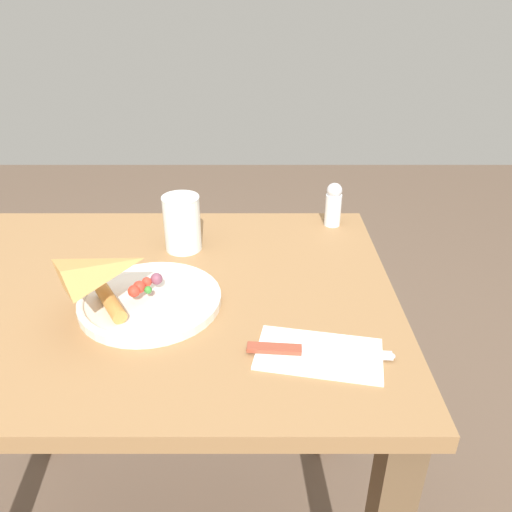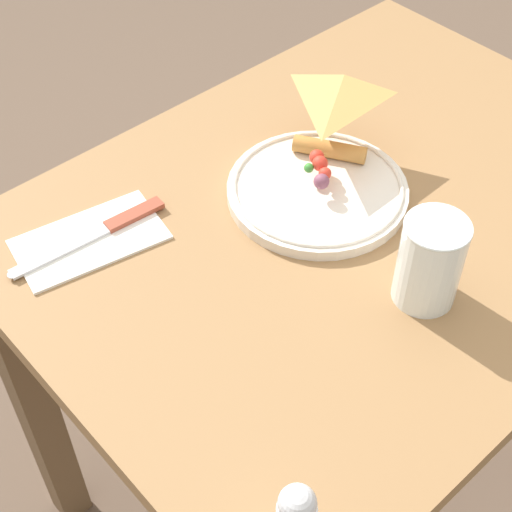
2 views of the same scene
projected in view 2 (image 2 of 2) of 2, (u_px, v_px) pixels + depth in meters
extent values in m
plane|color=brown|center=(321.00, 480.00, 1.59)|extent=(6.00, 6.00, 0.00)
cube|color=olive|center=(354.00, 216.00, 1.05)|extent=(0.90, 0.68, 0.03)
cube|color=brown|center=(367.00, 186.00, 1.66)|extent=(0.06, 0.06, 0.73)
cube|color=brown|center=(35.00, 405.00, 1.29)|extent=(0.06, 0.06, 0.73)
cylinder|color=silver|center=(317.00, 191.00, 1.05)|extent=(0.24, 0.24, 0.02)
torus|color=silver|center=(318.00, 186.00, 1.05)|extent=(0.23, 0.23, 0.01)
pyramid|color=tan|center=(318.00, 181.00, 1.04)|extent=(0.17, 0.16, 0.02)
cylinder|color=#C68942|center=(330.00, 149.00, 1.08)|extent=(0.07, 0.10, 0.02)
sphere|color=#388433|center=(309.00, 168.00, 1.04)|extent=(0.01, 0.01, 0.01)
sphere|color=red|center=(320.00, 163.00, 1.04)|extent=(0.02, 0.02, 0.02)
sphere|color=red|center=(315.00, 158.00, 1.05)|extent=(0.02, 0.02, 0.02)
sphere|color=red|center=(325.00, 174.00, 1.03)|extent=(0.02, 0.02, 0.02)
sphere|color=#7A4256|center=(321.00, 181.00, 1.02)|extent=(0.02, 0.02, 0.02)
cylinder|color=white|center=(430.00, 262.00, 0.90)|extent=(0.08, 0.08, 0.12)
cylinder|color=white|center=(429.00, 266.00, 0.90)|extent=(0.07, 0.07, 0.10)
torus|color=white|center=(438.00, 227.00, 0.86)|extent=(0.08, 0.08, 0.00)
cube|color=white|center=(90.00, 240.00, 1.00)|extent=(0.20, 0.14, 0.00)
cube|color=#99422D|center=(134.00, 214.00, 1.02)|extent=(0.08, 0.03, 0.01)
cube|color=silver|center=(60.00, 251.00, 0.98)|extent=(0.13, 0.03, 0.00)
ellipsoid|color=silver|center=(15.00, 273.00, 0.95)|extent=(0.02, 0.02, 0.00)
sphere|color=silver|center=(297.00, 503.00, 0.67)|extent=(0.03, 0.03, 0.03)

